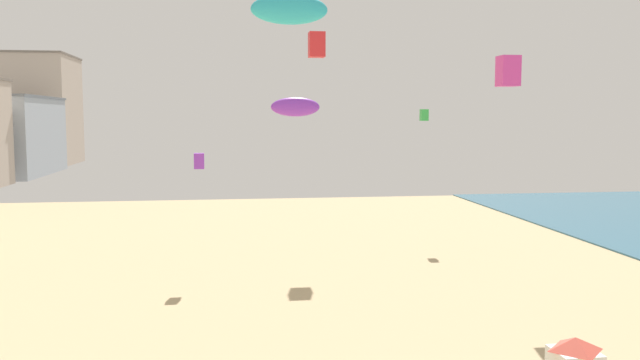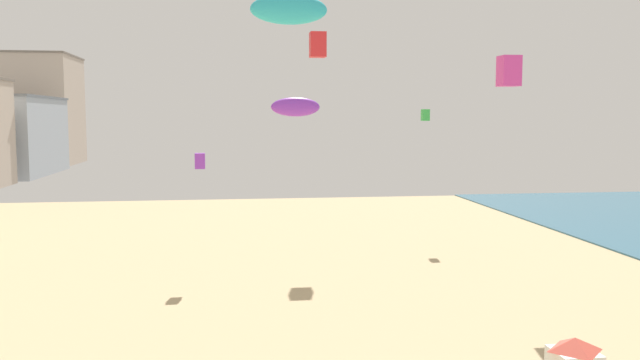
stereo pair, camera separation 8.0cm
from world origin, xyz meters
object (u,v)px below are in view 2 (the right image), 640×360
kite_red_box (318,45)px  kite_green_box (425,115)px  kite_purple_box (200,161)px  kite_magenta_box (509,71)px  kite_purple_parafoil (295,107)px  kite_cyan_parafoil (289,9)px

kite_red_box → kite_green_box: (7.59, 2.45, -4.27)m
kite_green_box → kite_red_box: bearing=-162.1°
kite_green_box → kite_purple_box: bearing=-149.7°
kite_green_box → kite_purple_box: (-14.54, -8.50, -2.39)m
kite_magenta_box → kite_red_box: bearing=123.2°
kite_green_box → kite_purple_box: kite_green_box is taller
kite_red_box → kite_purple_parafoil: size_ratio=0.87×
kite_red_box → kite_purple_box: 11.36m
kite_green_box → kite_purple_parafoil: size_ratio=0.44×
kite_cyan_parafoil → kite_purple_parafoil: bearing=82.4°
kite_red_box → kite_magenta_box: 13.69m
kite_red_box → kite_green_box: kite_red_box is taller
kite_magenta_box → kite_green_box: kite_magenta_box is taller
kite_red_box → kite_cyan_parafoil: bearing=-99.6°
kite_purple_box → kite_purple_parafoil: bearing=-70.6°
kite_cyan_parafoil → kite_purple_box: kite_cyan_parafoil is taller
kite_cyan_parafoil → kite_green_box: bearing=65.2°
kite_magenta_box → kite_purple_parafoil: kite_magenta_box is taller
kite_red_box → kite_purple_parafoil: bearing=-100.2°
kite_cyan_parafoil → kite_purple_parafoil: size_ratio=1.23×
kite_purple_parafoil → kite_purple_box: bearing=109.4°
kite_purple_box → kite_purple_parafoil: size_ratio=0.46×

